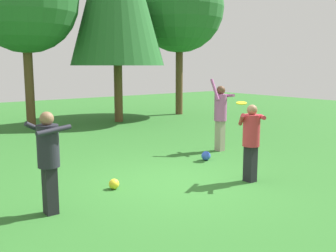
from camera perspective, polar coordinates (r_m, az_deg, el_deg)
ground_plane at (r=7.89m, az=1.03°, el=-8.35°), size 40.00×40.00×0.00m
person_thrower at (r=10.70m, az=7.69°, el=2.04°), size 0.55×0.63×1.98m
person_catcher at (r=7.95m, az=12.09°, el=-1.54°), size 0.71×0.72×1.57m
person_bystander at (r=6.35m, az=-17.12°, el=-3.97°), size 0.62×0.56×1.64m
frisbee at (r=9.98m, az=10.73°, el=3.33°), size 0.38×0.38×0.07m
ball_blue at (r=9.73m, az=5.59°, el=-4.35°), size 0.23×0.23×0.23m
ball_yellow at (r=7.56m, az=-7.92°, el=-8.41°), size 0.20×0.20×0.20m
tree_far_right at (r=18.86m, az=1.69°, el=16.89°), size 4.12×4.12×7.04m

